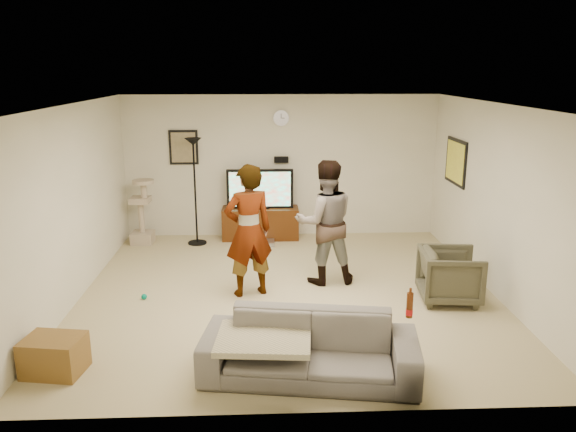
{
  "coord_description": "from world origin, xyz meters",
  "views": [
    {
      "loc": [
        -0.3,
        -7.06,
        2.94
      ],
      "look_at": [
        0.01,
        0.2,
        1.01
      ],
      "focal_mm": 34.95,
      "sensor_mm": 36.0,
      "label": 1
    }
  ],
  "objects_px": {
    "person_left": "(249,231)",
    "floor_lamp": "(195,192)",
    "cat_tree": "(141,212)",
    "person_right": "(325,222)",
    "sofa": "(309,348)",
    "armchair": "(450,276)",
    "tv_stand": "(260,223)",
    "tv": "(260,189)",
    "beer_bottle": "(410,305)",
    "side_table": "(54,355)"
  },
  "relations": [
    {
      "from": "person_left",
      "to": "floor_lamp",
      "type": "bearing_deg",
      "value": -86.78
    },
    {
      "from": "cat_tree",
      "to": "person_right",
      "type": "relative_size",
      "value": 0.65
    },
    {
      "from": "floor_lamp",
      "to": "sofa",
      "type": "relative_size",
      "value": 0.87
    },
    {
      "from": "person_left",
      "to": "armchair",
      "type": "bearing_deg",
      "value": 153.16
    },
    {
      "from": "tv_stand",
      "to": "tv",
      "type": "xyz_separation_m",
      "value": [
        0.0,
        0.0,
        0.62
      ]
    },
    {
      "from": "tv_stand",
      "to": "person_left",
      "type": "bearing_deg",
      "value": -93.08
    },
    {
      "from": "person_left",
      "to": "sofa",
      "type": "distance_m",
      "value": 2.27
    },
    {
      "from": "tv",
      "to": "sofa",
      "type": "height_order",
      "value": "tv"
    },
    {
      "from": "cat_tree",
      "to": "armchair",
      "type": "bearing_deg",
      "value": -30.72
    },
    {
      "from": "tv_stand",
      "to": "floor_lamp",
      "type": "distance_m",
      "value": 1.29
    },
    {
      "from": "person_right",
      "to": "armchair",
      "type": "xyz_separation_m",
      "value": [
        1.55,
        -0.74,
        -0.53
      ]
    },
    {
      "from": "floor_lamp",
      "to": "cat_tree",
      "type": "bearing_deg",
      "value": 176.35
    },
    {
      "from": "person_left",
      "to": "beer_bottle",
      "type": "xyz_separation_m",
      "value": [
        1.59,
        -2.11,
        -0.15
      ]
    },
    {
      "from": "side_table",
      "to": "tv",
      "type": "bearing_deg",
      "value": 65.67
    },
    {
      "from": "side_table",
      "to": "person_left",
      "type": "bearing_deg",
      "value": 45.68
    },
    {
      "from": "beer_bottle",
      "to": "person_right",
      "type": "bearing_deg",
      "value": 102.21
    },
    {
      "from": "person_left",
      "to": "beer_bottle",
      "type": "height_order",
      "value": "person_left"
    },
    {
      "from": "tv_stand",
      "to": "person_right",
      "type": "xyz_separation_m",
      "value": [
        0.91,
        -2.13,
        0.59
      ]
    },
    {
      "from": "beer_bottle",
      "to": "side_table",
      "type": "bearing_deg",
      "value": 177.09
    },
    {
      "from": "floor_lamp",
      "to": "side_table",
      "type": "relative_size",
      "value": 3.23
    },
    {
      "from": "person_right",
      "to": "cat_tree",
      "type": "bearing_deg",
      "value": -39.61
    },
    {
      "from": "floor_lamp",
      "to": "cat_tree",
      "type": "distance_m",
      "value": 1.01
    },
    {
      "from": "cat_tree",
      "to": "beer_bottle",
      "type": "relative_size",
      "value": 4.5
    },
    {
      "from": "armchair",
      "to": "side_table",
      "type": "relative_size",
      "value": 1.34
    },
    {
      "from": "cat_tree",
      "to": "floor_lamp",
      "type": "bearing_deg",
      "value": -3.65
    },
    {
      "from": "tv",
      "to": "beer_bottle",
      "type": "xyz_separation_m",
      "value": [
        1.46,
        -4.65,
        -0.17
      ]
    },
    {
      "from": "cat_tree",
      "to": "armchair",
      "type": "height_order",
      "value": "cat_tree"
    },
    {
      "from": "person_left",
      "to": "armchair",
      "type": "distance_m",
      "value": 2.67
    },
    {
      "from": "floor_lamp",
      "to": "cat_tree",
      "type": "relative_size",
      "value": 1.61
    },
    {
      "from": "sofa",
      "to": "armchair",
      "type": "height_order",
      "value": "armchair"
    },
    {
      "from": "cat_tree",
      "to": "armchair",
      "type": "xyz_separation_m",
      "value": [
        4.5,
        -2.67,
        -0.22
      ]
    },
    {
      "from": "sofa",
      "to": "beer_bottle",
      "type": "bearing_deg",
      "value": 8.56
    },
    {
      "from": "sofa",
      "to": "side_table",
      "type": "height_order",
      "value": "sofa"
    },
    {
      "from": "tv_stand",
      "to": "cat_tree",
      "type": "height_order",
      "value": "cat_tree"
    },
    {
      "from": "person_left",
      "to": "tv",
      "type": "bearing_deg",
      "value": -112.63
    },
    {
      "from": "person_right",
      "to": "beer_bottle",
      "type": "height_order",
      "value": "person_right"
    },
    {
      "from": "beer_bottle",
      "to": "side_table",
      "type": "relative_size",
      "value": 0.45
    },
    {
      "from": "tv",
      "to": "armchair",
      "type": "relative_size",
      "value": 1.53
    },
    {
      "from": "floor_lamp",
      "to": "tv_stand",
      "type": "bearing_deg",
      "value": 13.42
    },
    {
      "from": "person_right",
      "to": "tv_stand",
      "type": "bearing_deg",
      "value": -73.22
    },
    {
      "from": "floor_lamp",
      "to": "cat_tree",
      "type": "height_order",
      "value": "floor_lamp"
    },
    {
      "from": "floor_lamp",
      "to": "person_left",
      "type": "relative_size",
      "value": 1.03
    },
    {
      "from": "sofa",
      "to": "tv",
      "type": "bearing_deg",
      "value": 104.67
    },
    {
      "from": "side_table",
      "to": "floor_lamp",
      "type": "bearing_deg",
      "value": 77.57
    },
    {
      "from": "armchair",
      "to": "cat_tree",
      "type": "bearing_deg",
      "value": 64.83
    },
    {
      "from": "tv",
      "to": "cat_tree",
      "type": "xyz_separation_m",
      "value": [
        -2.04,
        -0.2,
        -0.34
      ]
    },
    {
      "from": "tv",
      "to": "person_right",
      "type": "height_order",
      "value": "person_right"
    },
    {
      "from": "cat_tree",
      "to": "tv",
      "type": "bearing_deg",
      "value": 5.63
    },
    {
      "from": "beer_bottle",
      "to": "armchair",
      "type": "distance_m",
      "value": 2.08
    },
    {
      "from": "sofa",
      "to": "person_right",
      "type": "bearing_deg",
      "value": 89.18
    }
  ]
}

